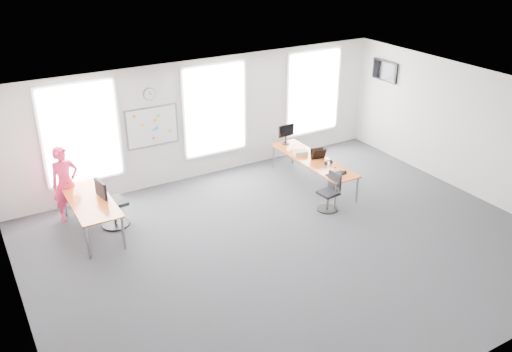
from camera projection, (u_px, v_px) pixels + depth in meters
floor at (291, 246)px, 10.95m from camera, size 10.00×10.00×0.00m
ceiling at (296, 103)px, 9.67m from camera, size 10.00×10.00×0.00m
wall_back at (204, 119)px, 13.43m from camera, size 10.00×0.00×10.00m
wall_front at (462, 290)px, 7.18m from camera, size 10.00×0.00×10.00m
wall_left at (14, 252)px, 8.02m from camera, size 0.00×10.00×10.00m
wall_right at (472, 132)px, 12.59m from camera, size 0.00×10.00×10.00m
window_left at (81, 133)px, 11.95m from camera, size 1.60×0.06×2.20m
window_mid at (215, 110)px, 13.46m from camera, size 1.60×0.06×2.20m
window_right at (313, 92)px, 14.83m from camera, size 1.60×0.06×2.20m
desk_right at (313, 161)px, 13.26m from camera, size 0.74×2.76×0.67m
desk_left at (91, 203)px, 11.16m from camera, size 0.82×2.06×0.75m
chair_right at (330, 194)px, 12.18m from camera, size 0.47×0.47×0.88m
chair_left at (111, 206)px, 11.46m from camera, size 0.60×0.60×1.12m
person at (66, 183)px, 11.62m from camera, size 0.67×0.50×1.68m
whiteboard at (152, 127)px, 12.77m from camera, size 1.20×0.03×0.90m
wall_clock at (149, 94)px, 12.43m from camera, size 0.30×0.04×0.30m
tv at (385, 71)px, 14.57m from camera, size 0.06×0.90×0.55m
keyboard at (336, 174)px, 12.43m from camera, size 0.48×0.20×0.02m
mouse at (345, 172)px, 12.53m from camera, size 0.09×0.13×0.05m
lens_cap at (335, 167)px, 12.78m from camera, size 0.07×0.07×0.01m
headphones at (328, 162)px, 12.92m from camera, size 0.20×0.10×0.11m
laptop_sleeve at (318, 154)px, 13.20m from camera, size 0.35×0.25×0.28m
paper_stack at (300, 153)px, 13.47m from camera, size 0.38×0.32×0.11m
monitor at (286, 132)px, 14.00m from camera, size 0.48×0.20×0.54m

